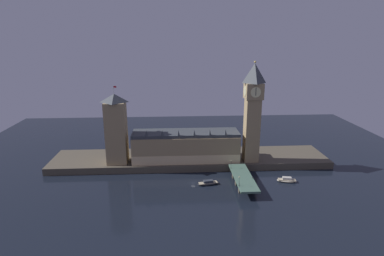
{
  "coord_description": "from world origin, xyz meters",
  "views": [
    {
      "loc": [
        -12.88,
        -205.78,
        97.78
      ],
      "look_at": [
        0.36,
        20.0,
        34.45
      ],
      "focal_mm": 30.0,
      "sensor_mm": 36.0,
      "label": 1
    }
  ],
  "objects_px": {
    "pedestrian_mid_walk": "(252,177)",
    "boat_upstream": "(208,183)",
    "clock_tower": "(253,110)",
    "street_lamp_near": "(239,180)",
    "boat_downstream": "(287,180)",
    "victoria_tower": "(116,129)",
    "pedestrian_near_rail": "(239,184)",
    "street_lamp_far": "(231,163)"
  },
  "relations": [
    {
      "from": "pedestrian_mid_walk",
      "to": "boat_upstream",
      "type": "bearing_deg",
      "value": 169.92
    },
    {
      "from": "clock_tower",
      "to": "street_lamp_near",
      "type": "distance_m",
      "value": 61.34
    },
    {
      "from": "pedestrian_mid_walk",
      "to": "boat_downstream",
      "type": "distance_m",
      "value": 27.98
    },
    {
      "from": "victoria_tower",
      "to": "pedestrian_mid_walk",
      "type": "height_order",
      "value": "victoria_tower"
    },
    {
      "from": "boat_upstream",
      "to": "boat_downstream",
      "type": "bearing_deg",
      "value": 1.32
    },
    {
      "from": "pedestrian_near_rail",
      "to": "pedestrian_mid_walk",
      "type": "bearing_deg",
      "value": 41.54
    },
    {
      "from": "boat_upstream",
      "to": "street_lamp_near",
      "type": "bearing_deg",
      "value": -41.98
    },
    {
      "from": "street_lamp_far",
      "to": "victoria_tower",
      "type": "bearing_deg",
      "value": 167.17
    },
    {
      "from": "clock_tower",
      "to": "street_lamp_far",
      "type": "distance_m",
      "value": 43.62
    },
    {
      "from": "pedestrian_near_rail",
      "to": "street_lamp_near",
      "type": "relative_size",
      "value": 0.26
    },
    {
      "from": "boat_upstream",
      "to": "pedestrian_near_rail",
      "type": "bearing_deg",
      "value": -38.89
    },
    {
      "from": "pedestrian_near_rail",
      "to": "pedestrian_mid_walk",
      "type": "distance_m",
      "value": 14.6
    },
    {
      "from": "pedestrian_near_rail",
      "to": "boat_downstream",
      "type": "height_order",
      "value": "pedestrian_near_rail"
    },
    {
      "from": "clock_tower",
      "to": "pedestrian_mid_walk",
      "type": "height_order",
      "value": "clock_tower"
    },
    {
      "from": "victoria_tower",
      "to": "boat_downstream",
      "type": "relative_size",
      "value": 4.12
    },
    {
      "from": "street_lamp_near",
      "to": "boat_downstream",
      "type": "xyz_separation_m",
      "value": [
        37.9,
        17.56,
        -9.3
      ]
    },
    {
      "from": "street_lamp_far",
      "to": "boat_upstream",
      "type": "bearing_deg",
      "value": -143.94
    },
    {
      "from": "pedestrian_near_rail",
      "to": "boat_upstream",
      "type": "xyz_separation_m",
      "value": [
        -18.48,
        14.91,
        -6.03
      ]
    },
    {
      "from": "victoria_tower",
      "to": "street_lamp_near",
      "type": "xyz_separation_m",
      "value": [
        84.59,
        -48.7,
        -21.61
      ]
    },
    {
      "from": "street_lamp_far",
      "to": "street_lamp_near",
      "type": "bearing_deg",
      "value": -90.0
    },
    {
      "from": "clock_tower",
      "to": "pedestrian_near_rail",
      "type": "relative_size",
      "value": 42.78
    },
    {
      "from": "pedestrian_near_rail",
      "to": "victoria_tower",
      "type": "bearing_deg",
      "value": 150.88
    },
    {
      "from": "boat_upstream",
      "to": "boat_downstream",
      "type": "distance_m",
      "value": 56.0
    },
    {
      "from": "pedestrian_mid_walk",
      "to": "street_lamp_far",
      "type": "bearing_deg",
      "value": 121.62
    },
    {
      "from": "street_lamp_near",
      "to": "victoria_tower",
      "type": "bearing_deg",
      "value": 150.07
    },
    {
      "from": "victoria_tower",
      "to": "street_lamp_far",
      "type": "bearing_deg",
      "value": -12.83
    },
    {
      "from": "pedestrian_near_rail",
      "to": "pedestrian_mid_walk",
      "type": "height_order",
      "value": "pedestrian_near_rail"
    },
    {
      "from": "boat_downstream",
      "to": "street_lamp_far",
      "type": "bearing_deg",
      "value": 162.6
    },
    {
      "from": "victoria_tower",
      "to": "boat_downstream",
      "type": "height_order",
      "value": "victoria_tower"
    },
    {
      "from": "clock_tower",
      "to": "street_lamp_far",
      "type": "bearing_deg",
      "value": -136.65
    },
    {
      "from": "clock_tower",
      "to": "boat_downstream",
      "type": "bearing_deg",
      "value": -55.89
    },
    {
      "from": "pedestrian_mid_walk",
      "to": "street_lamp_far",
      "type": "xyz_separation_m",
      "value": [
        -11.33,
        18.4,
        3.21
      ]
    },
    {
      "from": "pedestrian_mid_walk",
      "to": "street_lamp_near",
      "type": "relative_size",
      "value": 0.23
    },
    {
      "from": "clock_tower",
      "to": "street_lamp_far",
      "type": "xyz_separation_m",
      "value": [
        -18.21,
        -17.19,
        -35.71
      ]
    },
    {
      "from": "street_lamp_far",
      "to": "boat_upstream",
      "type": "xyz_separation_m",
      "value": [
        -18.08,
        -13.17,
        -9.13
      ]
    },
    {
      "from": "pedestrian_mid_walk",
      "to": "street_lamp_near",
      "type": "height_order",
      "value": "street_lamp_near"
    },
    {
      "from": "clock_tower",
      "to": "street_lamp_near",
      "type": "bearing_deg",
      "value": -111.33
    },
    {
      "from": "victoria_tower",
      "to": "boat_upstream",
      "type": "distance_m",
      "value": 80.23
    },
    {
      "from": "boat_downstream",
      "to": "boat_upstream",
      "type": "bearing_deg",
      "value": -178.68
    },
    {
      "from": "clock_tower",
      "to": "victoria_tower",
      "type": "height_order",
      "value": "clock_tower"
    },
    {
      "from": "street_lamp_near",
      "to": "boat_upstream",
      "type": "relative_size",
      "value": 0.45
    },
    {
      "from": "boat_downstream",
      "to": "clock_tower",
      "type": "bearing_deg",
      "value": 124.11
    }
  ]
}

